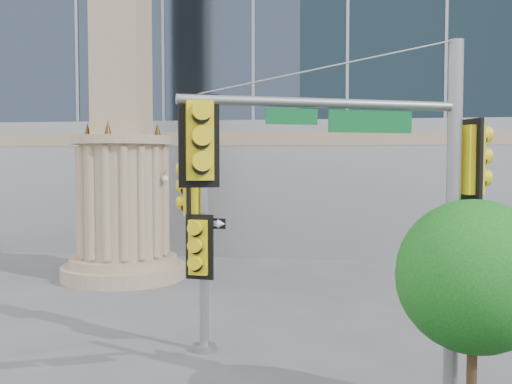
# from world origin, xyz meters

# --- Properties ---
(ground) EXTENTS (120.00, 120.00, 0.00)m
(ground) POSITION_xyz_m (0.00, 0.00, 0.00)
(ground) COLOR #545456
(ground) RESTS_ON ground
(monument) EXTENTS (4.40, 4.40, 16.60)m
(monument) POSITION_xyz_m (-6.00, 9.00, 5.52)
(monument) COLOR tan
(monument) RESTS_ON ground
(main_signal_pole) EXTENTS (4.41, 2.17, 6.02)m
(main_signal_pole) POSITION_xyz_m (2.32, -1.92, 3.73)
(main_signal_pole) COLOR slate
(main_signal_pole) RESTS_ON ground
(secondary_signal_pole) EXTENTS (0.97, 0.81, 5.61)m
(secondary_signal_pole) POSITION_xyz_m (-1.40, 1.53, 3.30)
(secondary_signal_pole) COLOR slate
(secondary_signal_pole) RESTS_ON ground
(street_tree) EXTENTS (2.34, 2.28, 3.64)m
(street_tree) POSITION_xyz_m (3.61, -1.78, 2.40)
(street_tree) COLOR tan
(street_tree) RESTS_ON ground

